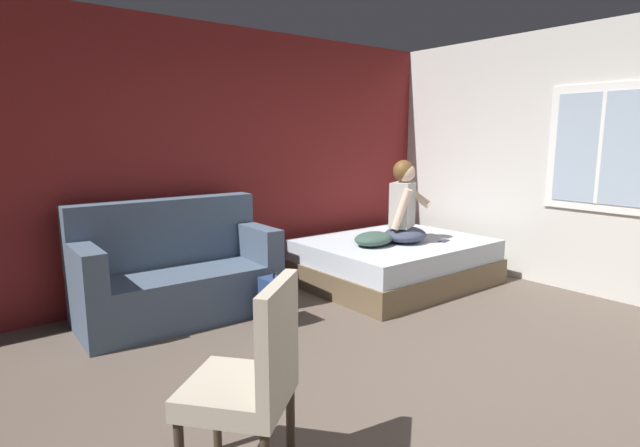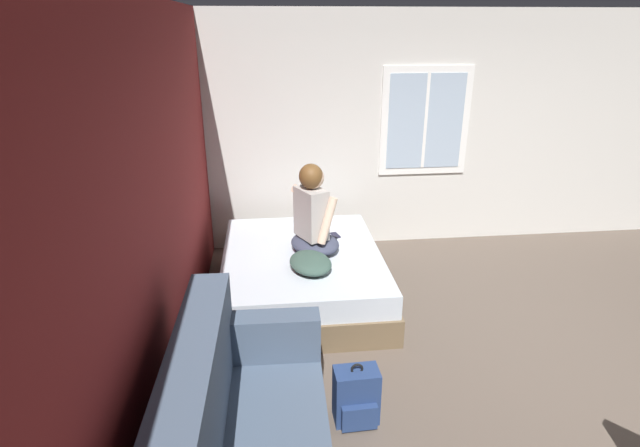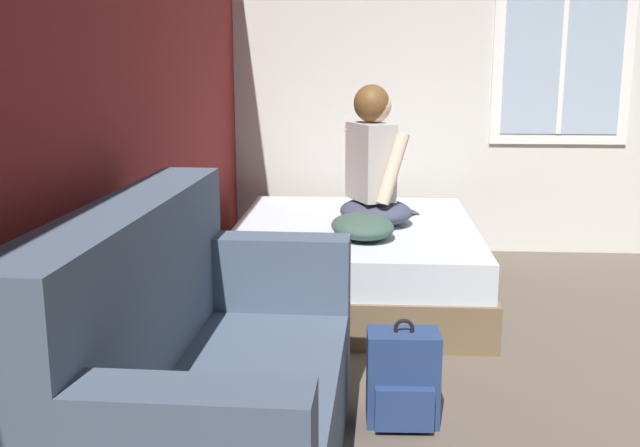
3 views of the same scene
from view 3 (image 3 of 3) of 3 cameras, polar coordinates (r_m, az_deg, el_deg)
The scene contains 8 objects.
wall_back_accent at distance 3.35m, azimuth -16.44°, elevation 9.29°, with size 10.50×0.16×2.70m, color maroon.
wall_side_with_window at distance 6.25m, azimuth 21.26°, elevation 10.17°, with size 0.19×7.22×2.70m.
bed at distance 4.82m, azimuth 2.64°, elevation -2.86°, with size 1.94×1.56×0.48m.
couch at distance 2.66m, azimuth -9.28°, elevation -12.42°, with size 1.72×0.86×1.04m.
person_seated at distance 4.70m, azimuth 4.12°, elevation 4.20°, with size 0.66×0.63×0.88m.
backpack at distance 3.21m, azimuth 6.33°, elevation -11.75°, with size 0.24×0.31×0.46m.
throw_pillow at distance 4.37m, azimuth 3.26°, elevation -0.21°, with size 0.48×0.36×0.14m, color #385147.
cell_phone at distance 5.13m, azimuth 6.98°, elevation 0.84°, with size 0.07×0.14×0.01m, color black.
Camera 3 is at (-3.14, 1.85, 1.50)m, focal length 42.00 mm.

